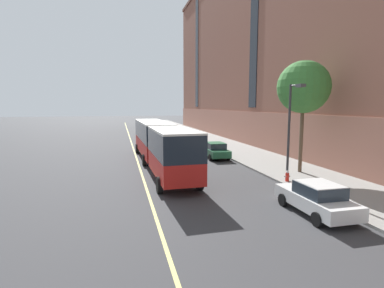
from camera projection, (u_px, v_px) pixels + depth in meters
ground_plane at (173, 177)px, 21.64m from camera, size 260.00×260.00×0.00m
sidewalk at (272, 163)px, 26.76m from camera, size 5.86×160.00×0.15m
city_bus at (159, 142)px, 25.33m from camera, size 3.21×18.88×3.64m
parked_car_black_0 at (173, 130)px, 53.30m from camera, size 1.96×4.31×1.56m
parked_car_white_1 at (197, 141)px, 36.66m from camera, size 1.95×4.58×1.56m
parked_car_white_2 at (316, 198)px, 14.23m from camera, size 2.03×4.46×1.56m
parked_car_green_3 at (215, 150)px, 29.50m from camera, size 2.05×4.65×1.56m
parked_car_silver_4 at (181, 134)px, 45.72m from camera, size 2.03×4.39×1.56m
street_tree_mid_block at (304, 87)px, 22.02m from camera, size 3.84×3.84×8.28m
street_lamp at (291, 122)px, 19.43m from camera, size 0.36×1.48×6.38m
fire_hydrant at (287, 176)px, 19.92m from camera, size 0.42×0.24×0.72m
lane_centerline at (140, 170)px, 24.04m from camera, size 0.16×140.00×0.01m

